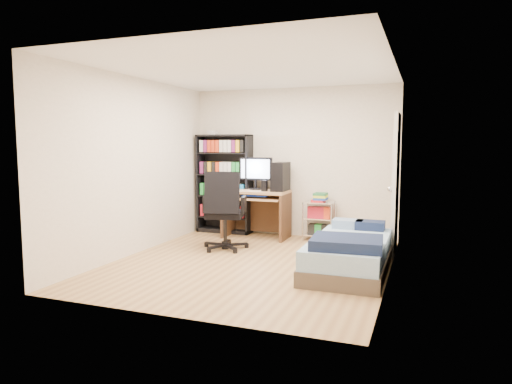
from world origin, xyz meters
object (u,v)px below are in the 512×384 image
at_px(media_shelf, 224,183).
at_px(office_chair, 224,225).
at_px(bed, 350,253).
at_px(computer_desk, 263,195).

height_order(media_shelf, office_chair, media_shelf).
relative_size(media_shelf, office_chair, 1.53).
distance_m(media_shelf, bed, 3.11).
distance_m(media_shelf, computer_desk, 0.83).
distance_m(computer_desk, bed, 2.36).
relative_size(computer_desk, office_chair, 1.14).
xyz_separation_m(media_shelf, computer_desk, (0.80, -0.18, -0.16)).
distance_m(computer_desk, office_chair, 1.14).
height_order(computer_desk, office_chair, computer_desk).
bearing_deg(media_shelf, computer_desk, -13.05).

